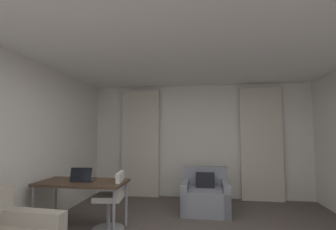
% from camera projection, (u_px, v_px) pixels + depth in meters
% --- Properties ---
extents(wall_window, '(5.12, 0.06, 2.60)m').
position_uv_depth(wall_window, '(199.00, 141.00, 5.60)').
color(wall_window, silver).
rests_on(wall_window, ground).
extents(ceiling, '(5.12, 6.12, 0.06)m').
position_uv_depth(ceiling, '(194.00, 31.00, 2.71)').
color(ceiling, white).
rests_on(ceiling, wall_left).
extents(curtain_left_panel, '(0.90, 0.06, 2.50)m').
position_uv_depth(curtain_left_panel, '(140.00, 143.00, 5.66)').
color(curtain_left_panel, beige).
rests_on(curtain_left_panel, ground).
extents(curtain_right_panel, '(0.90, 0.06, 2.50)m').
position_uv_depth(curtain_right_panel, '(261.00, 143.00, 5.28)').
color(curtain_right_panel, beige).
rests_on(curtain_right_panel, ground).
extents(armchair, '(0.88, 0.85, 0.79)m').
position_uv_depth(armchair, '(205.00, 196.00, 4.54)').
color(armchair, gray).
rests_on(armchair, ground).
extents(desk, '(1.33, 0.65, 0.73)m').
position_uv_depth(desk, '(82.00, 185.00, 3.67)').
color(desk, '#4C3828').
rests_on(desk, ground).
extents(desk_chair, '(0.48, 0.48, 0.88)m').
position_uv_depth(desk_chair, '(111.00, 204.00, 3.63)').
color(desk_chair, gray).
rests_on(desk_chair, ground).
extents(laptop, '(0.34, 0.28, 0.22)m').
position_uv_depth(laptop, '(83.00, 178.00, 3.67)').
color(laptop, '#2D2D33').
rests_on(laptop, desk).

